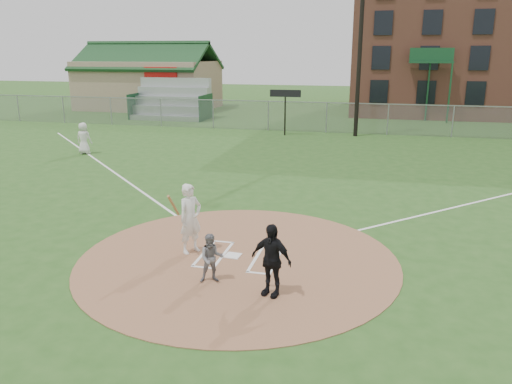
% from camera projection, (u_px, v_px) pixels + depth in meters
% --- Properties ---
extents(ground, '(140.00, 140.00, 0.00)m').
position_uv_depth(ground, '(238.00, 259.00, 13.16)').
color(ground, '#28501B').
rests_on(ground, ground).
extents(dirt_circle, '(8.40, 8.40, 0.02)m').
position_uv_depth(dirt_circle, '(238.00, 259.00, 13.16)').
color(dirt_circle, '#9B6949').
rests_on(dirt_circle, ground).
extents(home_plate, '(0.43, 0.43, 0.03)m').
position_uv_depth(home_plate, '(233.00, 256.00, 13.32)').
color(home_plate, white).
rests_on(home_plate, dirt_circle).
extents(foul_line_third, '(17.04, 17.04, 0.01)m').
position_uv_depth(foul_line_third, '(107.00, 167.00, 23.62)').
color(foul_line_third, white).
rests_on(foul_line_third, ground).
extents(catcher, '(0.70, 0.63, 1.19)m').
position_uv_depth(catcher, '(212.00, 258.00, 11.70)').
color(catcher, slate).
rests_on(catcher, dirt_circle).
extents(umpire, '(1.06, 0.68, 1.67)m').
position_uv_depth(umpire, '(271.00, 260.00, 11.00)').
color(umpire, black).
rests_on(umpire, dirt_circle).
extents(ondeck_player, '(0.84, 0.57, 1.67)m').
position_uv_depth(ondeck_player, '(84.00, 138.00, 26.49)').
color(ondeck_player, silver).
rests_on(ondeck_player, ground).
extents(batters_boxes, '(2.08, 1.88, 0.01)m').
position_uv_depth(batters_boxes, '(240.00, 256.00, 13.29)').
color(batters_boxes, white).
rests_on(batters_boxes, dirt_circle).
extents(batter_at_plate, '(0.76, 1.12, 1.91)m').
position_uv_depth(batter_at_plate, '(190.00, 218.00, 13.35)').
color(batter_at_plate, white).
rests_on(batter_at_plate, dirt_circle).
extents(outfield_fence, '(56.08, 0.08, 2.03)m').
position_uv_depth(outfield_fence, '(326.00, 117.00, 33.45)').
color(outfield_fence, slate).
rests_on(outfield_fence, ground).
extents(bleachers, '(6.08, 3.20, 3.20)m').
position_uv_depth(bleachers, '(171.00, 99.00, 40.19)').
color(bleachers, '#B7BABF').
rests_on(bleachers, ground).
extents(clubhouse, '(12.20, 8.71, 6.23)m').
position_uv_depth(clubhouse, '(150.00, 83.00, 47.46)').
color(clubhouse, tan).
rests_on(clubhouse, ground).
extents(light_pole, '(1.20, 0.30, 12.22)m').
position_uv_depth(light_pole, '(361.00, 29.00, 30.54)').
color(light_pole, black).
rests_on(light_pole, ground).
extents(scoreboard_sign, '(2.00, 0.10, 2.93)m').
position_uv_depth(scoreboard_sign, '(285.00, 98.00, 31.97)').
color(scoreboard_sign, black).
rests_on(scoreboard_sign, ground).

